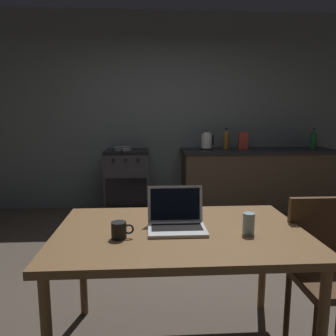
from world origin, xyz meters
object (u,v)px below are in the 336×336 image
Objects in this scene: chair at (326,265)px; drinking_glass at (249,224)px; electric_kettle at (207,141)px; bottle_b at (226,139)px; dining_table at (180,241)px; cereal_box at (243,141)px; frying_pan at (123,148)px; stove_oven at (128,182)px; coffee_mug at (119,230)px; laptop at (176,221)px; bottle at (313,139)px.

chair is 7.68× the size of drinking_glass.
electric_kettle is 0.81× the size of bottle_b.
cereal_box is at bearing 67.35° from dining_table.
electric_kettle is at bearing -177.83° from cereal_box.
cereal_box is (1.69, 0.05, 0.10)m from frying_pan.
cereal_box is (0.81, 2.90, 0.22)m from drinking_glass.
drinking_glass is (0.83, -2.88, 0.35)m from stove_oven.
stove_oven is 7.62× the size of coffee_mug.
laptop is at bearing -108.63° from bottle_b.
frying_pan is (-0.05, -0.03, 0.48)m from stove_oven.
stove_oven is at bearing 99.58° from dining_table.
stove_oven is 3.78× the size of electric_kettle.
stove_oven reaches higher than dining_table.
bottle_b reaches higher than laptop.
stove_oven is 0.65× the size of dining_table.
cereal_box is at bearing 74.35° from drinking_glass.
drinking_glass is (-0.29, -2.88, -0.21)m from electric_kettle.
laptop is at bearing 179.56° from chair.
drinking_glass is at bearing -101.11° from bottle_b.
laptop is 2.74× the size of drinking_glass.
chair is at bearing 8.30° from drinking_glass.
chair is at bearing 4.31° from coffee_mug.
electric_kettle is (0.67, 2.77, 0.22)m from laptop.
cereal_box is (1.50, 2.92, 0.23)m from coffee_mug.
bottle_b is (0.96, 2.85, 0.25)m from laptop.
dining_table is 2.88m from electric_kettle.
electric_kettle is 1.17m from frying_pan.
laptop is 3.50m from bottle.
bottle is at bearing 39.03° from laptop.
dining_table is 5.77× the size of cereal_box.
dining_table is 0.87m from chair.
bottle_b reaches higher than chair.
electric_kettle reaches higher than laptop.
laptop reaches higher than frying_pan.
bottle_b is at bearing 71.84° from dining_table.
dining_table is 11.70× the size of coffee_mug.
stove_oven is at bearing 25.83° from frying_pan.
drinking_glass is (0.69, 0.02, 0.01)m from coffee_mug.
stove_oven is at bearing 86.98° from laptop.
bottle_b reaches higher than drinking_glass.
bottle is at bearing -1.89° from electric_kettle.
chair is at bearing -63.73° from frying_pan.
dining_table is 2.82m from frying_pan.
cereal_box reaches higher than coffee_mug.
electric_kettle is at bearing 0.13° from stove_oven.
coffee_mug is (0.19, -2.87, -0.14)m from frying_pan.
electric_kettle reaches higher than chair.
stove_oven is at bearing 106.09° from drinking_glass.
bottle_b is (0.58, 2.96, 0.24)m from drinking_glass.
stove_oven is 2.84m from dining_table.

